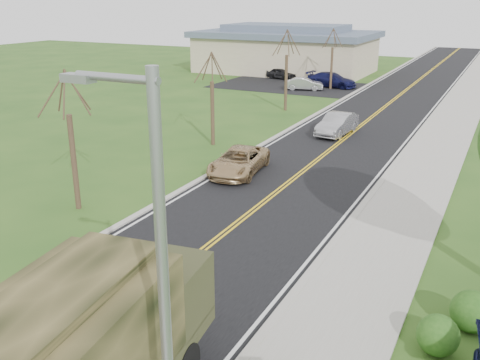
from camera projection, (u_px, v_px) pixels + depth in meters
The scene contains 15 objects.
road at pixel (387, 105), 45.89m from camera, with size 8.00×120.00×0.01m, color black.
curb_right at pixel (438, 109), 44.10m from camera, with size 0.30×120.00×0.12m, color #9E998E.
sidewalk_right at pixel (461, 111), 43.35m from camera, with size 3.20×120.00×0.10m, color #9E998E.
curb_left at pixel (340, 100), 47.64m from camera, with size 0.30×120.00×0.10m, color #9E998E.
street_light at pixel (159, 301), 8.19m from camera, with size 1.65×0.22×8.00m.
bare_tree_a at pixel (73, 151), 22.72m from camera, with size 1.93×2.26×6.08m.
bare_tree_b at pixel (212, 106), 32.89m from camera, with size 1.83×2.14×5.73m.
bare_tree_c at pixel (286, 76), 42.91m from camera, with size 2.04×2.39×6.42m.
bare_tree_d at pixel (332, 63), 53.11m from camera, with size 1.88×2.20×5.91m.
commercial_building at pixel (286, 49), 65.31m from camera, with size 25.50×21.50×5.65m.
suv_champagne at pixel (239, 161), 28.02m from camera, with size 2.21×4.79×1.33m, color tan.
sedan_silver at pixel (337, 124), 35.89m from camera, with size 1.53×4.38×1.44m, color #A09FA4.
lot_car_dark at pixel (281, 74), 60.11m from camera, with size 1.45×3.60×1.23m, color black.
lot_car_silver at pixel (304, 84), 53.03m from camera, with size 1.30×3.72×1.22m, color #ACABB0.
lot_car_navy at pixel (332, 80), 54.68m from camera, with size 2.09×5.15×1.49m, color #10123B.
Camera 1 is at (9.23, -6.31, 8.86)m, focal length 40.00 mm.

